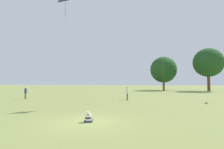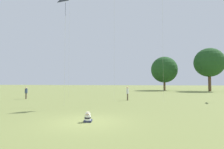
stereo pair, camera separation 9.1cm
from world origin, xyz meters
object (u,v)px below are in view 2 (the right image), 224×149
Objects in this scene: distant_tree_0 at (209,63)px; distant_tree_1 at (164,70)px; person_standing_0 at (26,92)px; kite_4 at (66,0)px; person_standing_1 at (128,92)px; seated_toddler at (88,118)px.

distant_tree_0 reaches higher than distant_tree_1.
person_standing_0 is at bearing -136.65° from distant_tree_0.
distant_tree_1 is (11.76, 37.59, -4.32)m from kite_4.
person_standing_1 is 0.17× the size of distant_tree_1.
person_standing_1 is at bearing -101.79° from distant_tree_1.
kite_4 is (-4.70, 6.04, 10.13)m from seated_toddler.
kite_4 is at bearing 169.28° from person_standing_1.
person_standing_0 is 13.63m from kite_4.
distant_tree_0 is (31.35, 29.60, 6.55)m from person_standing_0.
person_standing_1 is 12.44m from kite_4.
seated_toddler is 0.05× the size of distant_tree_0.
kite_4 is 0.98× the size of distant_tree_0.
person_standing_0 is at bearing 127.71° from seated_toddler.
kite_4 is 1.13× the size of distant_tree_1.
person_standing_0 is at bearing -121.90° from distant_tree_1.
person_standing_0 reaches higher than seated_toddler.
person_standing_1 is at bearing -121.92° from distant_tree_0.
seated_toddler is 45.26m from distant_tree_0.
distant_tree_1 is (7.05, 43.63, 5.81)m from seated_toddler.
distant_tree_0 reaches higher than person_standing_0.
person_standing_0 is 0.15× the size of kite_4.
seated_toddler is at bearing -153.75° from person_standing_1.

